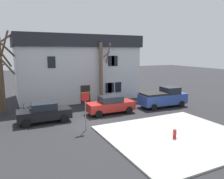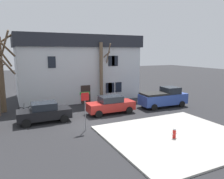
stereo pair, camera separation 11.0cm
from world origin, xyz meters
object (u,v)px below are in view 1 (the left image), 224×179
pickup_truck_blue (163,97)px  street_sign_pole (85,104)px  bicycle_leaning (26,110)px  tree_bare_end (101,70)px  building_main (75,67)px  car_red_sedan (111,105)px  tree_bare_far (0,72)px  car_black_sedan (44,112)px  fire_hydrant (175,133)px

pickup_truck_blue → street_sign_pole: bearing=-162.0°
bicycle_leaning → tree_bare_end: bearing=8.2°
building_main → car_red_sedan: (0.69, -9.32, -3.10)m
tree_bare_far → pickup_truck_blue: size_ratio=1.45×
tree_bare_end → pickup_truck_blue: bearing=-42.8°
building_main → car_red_sedan: size_ratio=3.20×
car_black_sedan → building_main: bearing=59.3°
building_main → tree_bare_end: (1.72, -4.64, -0.15)m
building_main → tree_bare_far: building_main is taller
tree_bare_end → car_red_sedan: 5.63m
tree_bare_end → car_black_sedan: (-7.21, -4.60, -2.97)m
street_sign_pole → bicycle_leaning: 7.92m
pickup_truck_blue → fire_hydrant: (-5.09, -7.52, -0.54)m
street_sign_pole → tree_bare_end: bearing=59.5°
pickup_truck_blue → bicycle_leaning: size_ratio=3.09×
tree_bare_far → tree_bare_end: (10.35, -0.34, -0.14)m
bicycle_leaning → car_black_sedan: bearing=-70.6°
street_sign_pole → pickup_truck_blue: bearing=18.0°
tree_bare_end → tree_bare_far: bearing=178.1°
tree_bare_end → car_red_sedan: tree_bare_end is taller
tree_bare_end → bicycle_leaning: (-8.40, -1.22, -3.44)m
fire_hydrant → car_red_sedan: bearing=98.4°
car_red_sedan → tree_bare_end: bearing=77.5°
tree_bare_end → fire_hydrant: tree_bare_end is taller
building_main → fire_hydrant: bearing=-83.9°
pickup_truck_blue → fire_hydrant: bearing=-124.1°
street_sign_pole → car_red_sedan: bearing=42.2°
car_red_sedan → street_sign_pole: street_sign_pole is taller
building_main → car_black_sedan: bearing=-120.7°
tree_bare_end → street_sign_pole: 9.48m
fire_hydrant → bicycle_leaning: size_ratio=0.41×
tree_bare_end → car_black_sedan: 9.05m
pickup_truck_blue → street_sign_pole: (-9.92, -3.22, 1.04)m
car_black_sedan → tree_bare_far: bearing=122.4°
fire_hydrant → bicycle_leaning: (-8.50, 11.11, -0.12)m
tree_bare_far → tree_bare_end: size_ratio=1.01×
fire_hydrant → bicycle_leaning: bicycle_leaning is taller
tree_bare_far → tree_bare_end: bearing=-1.9°
car_red_sedan → fire_hydrant: (1.14, -7.66, -0.37)m
tree_bare_end → bicycle_leaning: tree_bare_end is taller
pickup_truck_blue → tree_bare_end: bearing=137.2°
fire_hydrant → street_sign_pole: street_sign_pole is taller
tree_bare_end → pickup_truck_blue: tree_bare_end is taller
tree_bare_far → car_red_sedan: tree_bare_far is taller
tree_bare_far → bicycle_leaning: bearing=-38.6°
car_red_sedan → building_main: bearing=94.2°
building_main → pickup_truck_blue: (6.91, -9.45, -2.94)m
building_main → tree_bare_far: 9.64m
tree_bare_end → car_black_sedan: size_ratio=1.71×
car_black_sedan → fire_hydrant: (7.31, -7.74, -0.36)m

